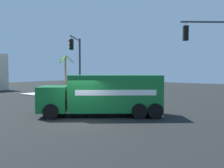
# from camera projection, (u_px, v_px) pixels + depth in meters

# --- Properties ---
(ground_plane) EXTENTS (100.00, 100.00, 0.00)m
(ground_plane) POSITION_uv_depth(u_px,v_px,m) (80.00, 122.00, 15.52)
(ground_plane) COLOR black
(sidewalk_corner_far) EXTENTS (11.12, 11.12, 0.14)m
(sidewalk_corner_far) POSITION_uv_depth(u_px,v_px,m) (80.00, 93.00, 33.62)
(sidewalk_corner_far) COLOR #B2ADA0
(sidewalk_corner_far) RESTS_ON ground
(delivery_truck) EXTENTS (7.27, 7.97, 2.81)m
(delivery_truck) POSITION_uv_depth(u_px,v_px,m) (105.00, 94.00, 17.49)
(delivery_truck) COLOR #146B2D
(delivery_truck) RESTS_ON ground
(traffic_light_secondary) EXTENTS (3.52, 2.46, 6.25)m
(traffic_light_secondary) POSITION_uv_depth(u_px,v_px,m) (77.00, 59.00, 24.85)
(traffic_light_secondary) COLOR #38383D
(traffic_light_secondary) RESTS_ON sidewalk_corner_far
(pickup_white) EXTENTS (2.40, 5.27, 1.38)m
(pickup_white) POSITION_uv_depth(u_px,v_px,m) (129.00, 96.00, 24.07)
(pickup_white) COLOR white
(pickup_white) RESTS_ON ground
(vending_machine_red) EXTENTS (1.14, 1.17, 1.85)m
(vending_machine_red) POSITION_uv_depth(u_px,v_px,m) (76.00, 85.00, 35.69)
(vending_machine_red) COLOR black
(vending_machine_red) RESTS_ON sidewalk_corner_far
(palm_tree_far) EXTENTS (2.94, 2.81, 5.14)m
(palm_tree_far) POSITION_uv_depth(u_px,v_px,m) (65.00, 67.00, 35.50)
(palm_tree_far) COLOR #7A6647
(palm_tree_far) RESTS_ON sidewalk_corner_far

